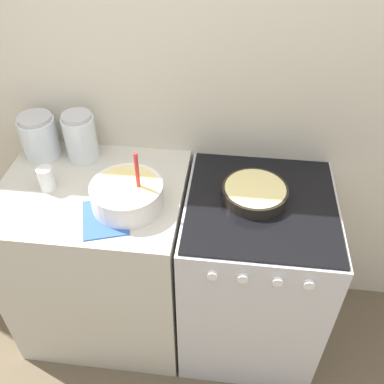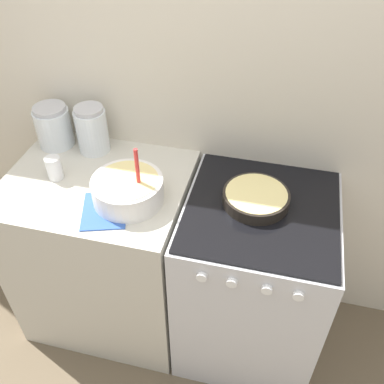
% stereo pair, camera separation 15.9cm
% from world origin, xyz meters
% --- Properties ---
extents(ground_plane, '(12.00, 12.00, 0.00)m').
position_xyz_m(ground_plane, '(0.00, 0.00, 0.00)').
color(ground_plane, brown).
extents(wall_back, '(4.60, 0.05, 2.40)m').
position_xyz_m(wall_back, '(0.00, 0.68, 1.20)').
color(wall_back, beige).
rests_on(wall_back, ground_plane).
extents(countertop_cabinet, '(0.80, 0.65, 0.93)m').
position_xyz_m(countertop_cabinet, '(-0.40, 0.33, 0.46)').
color(countertop_cabinet, beige).
rests_on(countertop_cabinet, ground_plane).
extents(stove, '(0.64, 0.67, 0.93)m').
position_xyz_m(stove, '(0.33, 0.33, 0.46)').
color(stove, silver).
rests_on(stove, ground_plane).
extents(mixing_bowl, '(0.29, 0.29, 0.26)m').
position_xyz_m(mixing_bowl, '(-0.21, 0.25, 0.99)').
color(mixing_bowl, white).
rests_on(mixing_bowl, countertop_cabinet).
extents(baking_pan, '(0.27, 0.27, 0.05)m').
position_xyz_m(baking_pan, '(0.30, 0.35, 0.96)').
color(baking_pan, black).
rests_on(baking_pan, stove).
extents(storage_jar_left, '(0.17, 0.17, 0.20)m').
position_xyz_m(storage_jar_left, '(-0.69, 0.55, 1.01)').
color(storage_jar_left, silver).
rests_on(storage_jar_left, countertop_cabinet).
extents(storage_jar_middle, '(0.15, 0.15, 0.23)m').
position_xyz_m(storage_jar_middle, '(-0.49, 0.55, 1.02)').
color(storage_jar_middle, silver).
rests_on(storage_jar_middle, countertop_cabinet).
extents(tin_can, '(0.07, 0.07, 0.11)m').
position_xyz_m(tin_can, '(-0.57, 0.31, 0.98)').
color(tin_can, silver).
rests_on(tin_can, countertop_cabinet).
extents(recipe_page, '(0.24, 0.27, 0.01)m').
position_xyz_m(recipe_page, '(-0.28, 0.16, 0.93)').
color(recipe_page, '#3359B2').
rests_on(recipe_page, countertop_cabinet).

